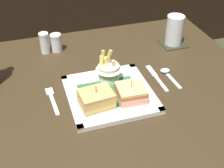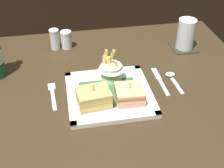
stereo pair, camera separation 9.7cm
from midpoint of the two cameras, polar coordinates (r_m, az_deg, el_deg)
The scene contains 12 objects.
dining_table at distance 1.11m, azimuth 2.99°, elevation -8.17°, with size 1.03×0.95×0.75m.
square_plate at distance 0.98m, azimuth 2.31°, elevation -2.01°, with size 0.27×0.27×0.02m.
sandwich_half_left at distance 0.92m, azimuth -0.48°, elevation -2.69°, with size 0.11×0.09×0.08m.
sandwich_half_right at distance 0.94m, azimuth 6.28°, elevation -2.04°, with size 0.09×0.09×0.07m.
fries_cup at distance 1.02m, azimuth 2.47°, elevation 2.69°, with size 0.09×0.09×0.11m.
drink_coaster at distance 1.29m, azimuth 15.52°, elevation 6.58°, with size 0.10×0.10×0.00m, color #272A1D.
water_glass at distance 1.27m, azimuth 15.91°, elevation 8.71°, with size 0.07×0.07×0.12m.
fork at distance 1.00m, azimuth -8.42°, elevation -2.05°, with size 0.03×0.14×0.00m.
knife at distance 1.08m, azimuth 11.55°, elevation 0.67°, with size 0.02×0.17×0.00m.
spoon at distance 1.09m, azimuth 13.73°, elevation 1.19°, with size 0.03×0.12×0.01m.
salt_shaker at distance 1.24m, azimuth -8.52°, elevation 8.06°, with size 0.04×0.04×0.08m.
pepper_shaker at distance 1.24m, azimuth -6.38°, elevation 8.06°, with size 0.04×0.04×0.07m.
Camera 2 is at (-0.15, -0.78, 1.37)m, focal length 48.47 mm.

